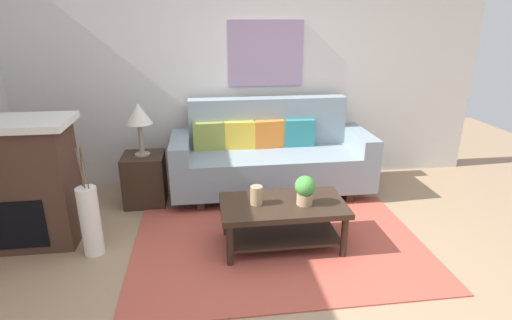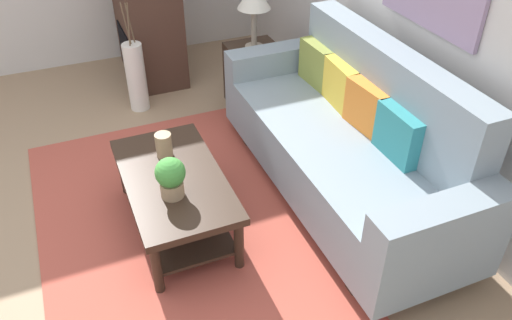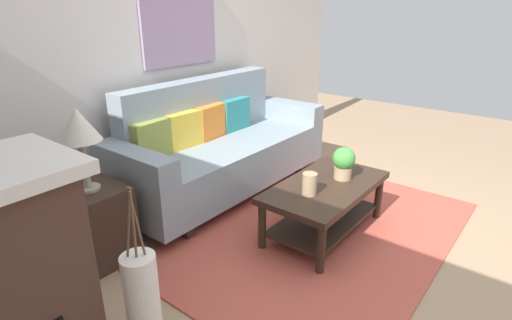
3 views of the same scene
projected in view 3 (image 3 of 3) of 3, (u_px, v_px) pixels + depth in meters
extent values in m
plane|color=#9E7F60|center=(381.00, 256.00, 3.00)|extent=(9.65, 9.65, 0.00)
cube|color=silver|center=(167.00, 48.00, 3.81)|extent=(5.65, 0.10, 2.70)
cube|color=#B24C3D|center=(322.00, 233.00, 3.29)|extent=(2.62, 1.77, 0.01)
cube|color=gray|center=(226.00, 161.00, 3.93)|extent=(1.86, 0.84, 0.40)
cube|color=gray|center=(200.00, 107.00, 3.94)|extent=(1.86, 0.20, 0.56)
cube|color=gray|center=(136.00, 187.00, 3.13)|extent=(0.20, 0.84, 0.60)
cube|color=gray|center=(286.00, 127.00, 4.64)|extent=(0.20, 0.84, 0.60)
cube|color=#332319|center=(161.00, 218.00, 3.41)|extent=(0.08, 0.74, 0.12)
cube|color=#332319|center=(275.00, 161.00, 4.63)|extent=(0.08, 0.74, 0.12)
cube|color=olive|center=(151.00, 140.00, 3.39)|extent=(0.37, 0.14, 0.32)
cube|color=gold|center=(183.00, 130.00, 3.64)|extent=(0.37, 0.14, 0.32)
cube|color=orange|center=(210.00, 122.00, 3.90)|extent=(0.37, 0.15, 0.32)
cube|color=teal|center=(234.00, 114.00, 4.16)|extent=(0.36, 0.12, 0.32)
cube|color=#332319|center=(326.00, 187.00, 3.17)|extent=(1.10, 0.60, 0.05)
cube|color=#332319|center=(323.00, 219.00, 3.27)|extent=(0.98, 0.50, 0.02)
cylinder|color=#332319|center=(321.00, 250.00, 2.74)|extent=(0.06, 0.06, 0.38)
cylinder|color=#332319|center=(378.00, 198.00, 3.46)|extent=(0.06, 0.06, 0.38)
cylinder|color=#332319|center=(262.00, 226.00, 3.03)|extent=(0.06, 0.06, 0.38)
cylinder|color=#332319|center=(326.00, 183.00, 3.75)|extent=(0.06, 0.06, 0.38)
cylinder|color=tan|center=(310.00, 184.00, 2.96)|extent=(0.11, 0.11, 0.17)
cylinder|color=tan|center=(343.00, 173.00, 3.25)|extent=(0.14, 0.14, 0.10)
sphere|color=#42923C|center=(344.00, 158.00, 3.20)|extent=(0.18, 0.18, 0.18)
cube|color=#332319|center=(94.00, 225.00, 2.87)|extent=(0.44, 0.44, 0.56)
cylinder|color=gray|center=(88.00, 188.00, 2.77)|extent=(0.16, 0.16, 0.02)
cylinder|color=gray|center=(85.00, 166.00, 2.71)|extent=(0.05, 0.05, 0.35)
cone|color=beige|center=(78.00, 125.00, 2.60)|extent=(0.28, 0.28, 0.22)
cylinder|color=white|center=(144.00, 309.00, 2.04)|extent=(0.17, 0.17, 0.62)
cylinder|color=brown|center=(137.00, 222.00, 1.88)|extent=(0.04, 0.04, 0.36)
cylinder|color=brown|center=(129.00, 223.00, 1.86)|extent=(0.05, 0.05, 0.36)
cylinder|color=brown|center=(133.00, 226.00, 1.85)|extent=(0.03, 0.05, 0.36)
cube|color=gray|center=(180.00, 24.00, 3.78)|extent=(0.89, 0.03, 0.75)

